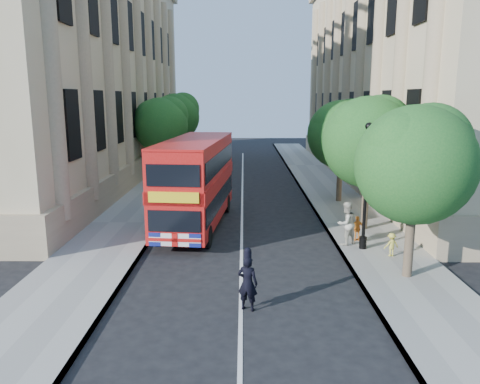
{
  "coord_description": "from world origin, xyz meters",
  "views": [
    {
      "loc": [
        0.08,
        -12.47,
        6.26
      ],
      "look_at": [
        -0.07,
        6.92,
        2.3
      ],
      "focal_mm": 35.0,
      "sensor_mm": 36.0,
      "label": 1
    }
  ],
  "objects_px": {
    "double_decker_bus": "(196,180)",
    "police_constable": "(248,283)",
    "box_van": "(187,193)",
    "woman_pedestrian": "(346,223)",
    "lamp_post": "(366,192)"
  },
  "relations": [
    {
      "from": "double_decker_bus",
      "to": "police_constable",
      "type": "distance_m",
      "value": 9.6
    },
    {
      "from": "box_van",
      "to": "double_decker_bus",
      "type": "bearing_deg",
      "value": -62.74
    },
    {
      "from": "box_van",
      "to": "woman_pedestrian",
      "type": "relative_size",
      "value": 3.02
    },
    {
      "from": "lamp_post",
      "to": "woman_pedestrian",
      "type": "xyz_separation_m",
      "value": [
        -0.6,
        0.54,
        -1.47
      ]
    },
    {
      "from": "police_constable",
      "to": "woman_pedestrian",
      "type": "distance_m",
      "value": 7.32
    },
    {
      "from": "lamp_post",
      "to": "box_van",
      "type": "distance_m",
      "value": 9.08
    },
    {
      "from": "double_decker_bus",
      "to": "police_constable",
      "type": "height_order",
      "value": "double_decker_bus"
    },
    {
      "from": "double_decker_bus",
      "to": "box_van",
      "type": "height_order",
      "value": "double_decker_bus"
    },
    {
      "from": "double_decker_bus",
      "to": "woman_pedestrian",
      "type": "relative_size",
      "value": 5.05
    },
    {
      "from": "lamp_post",
      "to": "police_constable",
      "type": "distance_m",
      "value": 7.45
    },
    {
      "from": "box_van",
      "to": "woman_pedestrian",
      "type": "distance_m",
      "value": 8.25
    },
    {
      "from": "lamp_post",
      "to": "box_van",
      "type": "xyz_separation_m",
      "value": [
        -7.77,
        4.59,
        -1.01
      ]
    },
    {
      "from": "woman_pedestrian",
      "to": "lamp_post",
      "type": "bearing_deg",
      "value": 105.59
    },
    {
      "from": "double_decker_bus",
      "to": "lamp_post",
      "type": "bearing_deg",
      "value": -21.94
    },
    {
      "from": "police_constable",
      "to": "woman_pedestrian",
      "type": "xyz_separation_m",
      "value": [
        4.19,
        6.0,
        0.2
      ]
    }
  ]
}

